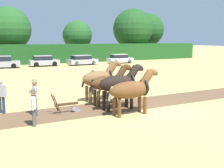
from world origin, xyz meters
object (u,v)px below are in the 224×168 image
at_px(draft_horse_lead_left, 132,89).
at_px(plow, 69,106).
at_px(tree_center_right, 133,29).
at_px(farmer_onlooker_right, 1,94).
at_px(draft_horse_trail_right, 100,78).
at_px(parked_car_center, 120,59).
at_px(farmer_beside_team, 93,81).
at_px(tree_center_left, 9,29).
at_px(farmer_at_plow, 35,94).
at_px(parked_car_left, 44,61).
at_px(draft_horse_trail_left, 109,83).
at_px(parked_car_far_left, 2,62).
at_px(parked_car_center_left, 82,60).
at_px(draft_horse_lead_right, 120,83).
at_px(tree_right, 147,30).
at_px(farmer_onlooker_left, 34,105).
at_px(tree_center, 77,35).

relative_size(draft_horse_lead_left, plow, 2.00).
bearing_deg(tree_center_right, farmer_onlooker_right, -131.09).
relative_size(draft_horse_trail_right, parked_car_center, 0.69).
bearing_deg(parked_car_center, farmer_beside_team, -121.85).
relative_size(tree_center_left, farmer_at_plow, 4.91).
relative_size(draft_horse_trail_right, parked_car_left, 0.68).
distance_m(draft_horse_trail_left, parked_car_far_left, 24.72).
bearing_deg(parked_car_center_left, draft_horse_trail_right, -114.18).
bearing_deg(farmer_onlooker_right, draft_horse_lead_right, -61.63).
distance_m(tree_center_left, farmer_at_plow, 34.22).
height_order(tree_center_left, farmer_onlooker_right, tree_center_left).
relative_size(tree_right, draft_horse_lead_left, 3.04).
bearing_deg(parked_car_center, tree_right, 41.79).
xyz_separation_m(tree_center_right, plow, (-24.34, -32.78, -5.32)).
bearing_deg(farmer_onlooker_right, parked_car_far_left, 40.95).
bearing_deg(farmer_onlooker_right, farmer_at_plow, -82.67).
bearing_deg(parked_car_left, tree_center_right, 22.83).
xyz_separation_m(draft_horse_lead_right, draft_horse_trail_left, (0.00, 1.20, -0.13)).
bearing_deg(draft_horse_trail_left, parked_car_left, 83.69).
bearing_deg(farmer_onlooker_left, plow, 54.22).
distance_m(tree_center_left, draft_horse_trail_right, 32.40).
bearing_deg(parked_car_left, parked_car_center_left, -5.41).
relative_size(draft_horse_lead_left, farmer_onlooker_right, 1.72).
xyz_separation_m(draft_horse_trail_right, parked_car_center, (14.26, 22.82, -0.68)).
distance_m(plow, parked_car_center, 29.88).
bearing_deg(parked_car_center, parked_car_center_left, -178.73).
height_order(tree_right, draft_horse_trail_right, tree_right).
height_order(tree_center, farmer_beside_team, tree_center).
bearing_deg(parked_car_center_left, farmer_at_plow, -121.47).
bearing_deg(draft_horse_trail_right, parked_car_center_left, 70.32).
distance_m(tree_center, parked_car_center_left, 10.54).
bearing_deg(draft_horse_lead_right, plow, 167.18).
bearing_deg(farmer_at_plow, farmer_onlooker_right, 147.40).
distance_m(draft_horse_lead_left, draft_horse_trail_right, 3.61).
bearing_deg(draft_horse_lead_left, parked_car_center_left, 72.84).
xyz_separation_m(tree_center, tree_right, (15.70, 0.98, 1.22)).
distance_m(draft_horse_lead_left, parked_car_far_left, 27.11).
xyz_separation_m(tree_right, farmer_beside_team, (-26.28, -31.37, -4.66)).
bearing_deg(farmer_onlooker_left, tree_center_right, 71.53).
height_order(tree_center_right, tree_right, tree_center_right).
xyz_separation_m(tree_center, farmer_onlooker_right, (-16.62, -32.69, -3.39)).
xyz_separation_m(draft_horse_trail_right, farmer_beside_team, (0.38, 1.88, -0.41)).
height_order(tree_center_right, plow, tree_center_right).
distance_m(draft_horse_lead_left, farmer_at_plow, 4.72).
relative_size(draft_horse_lead_left, farmer_beside_team, 1.80).
bearing_deg(farmer_onlooker_left, farmer_beside_team, 64.58).
xyz_separation_m(farmer_onlooker_left, parked_car_far_left, (1.86, 26.61, -0.16)).
distance_m(tree_center_right, farmer_onlooker_left, 43.47).
distance_m(farmer_beside_team, parked_car_center_left, 22.32).
xyz_separation_m(draft_horse_trail_left, parked_car_center_left, (8.00, 24.06, -0.58)).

